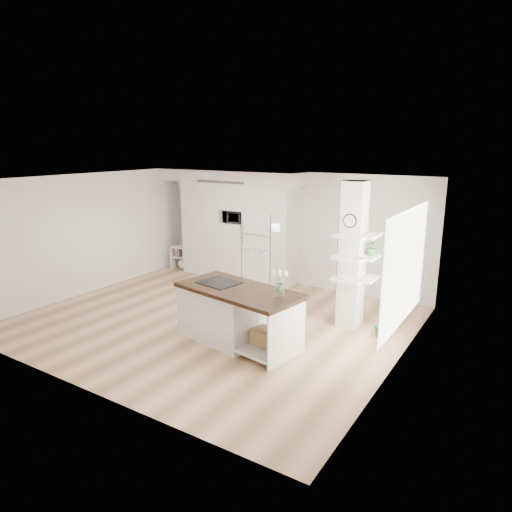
{
  "coord_description": "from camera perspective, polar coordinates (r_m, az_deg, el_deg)",
  "views": [
    {
      "loc": [
        5.12,
        -6.58,
        3.34
      ],
      "look_at": [
        0.41,
        0.9,
        1.15
      ],
      "focal_mm": 32.0,
      "sensor_mm": 36.0,
      "label": 1
    }
  ],
  "objects": [
    {
      "name": "pendant_light",
      "position": [
        7.64,
        5.22,
        4.67
      ],
      "size": [
        0.12,
        0.12,
        0.1
      ],
      "primitive_type": "cylinder",
      "color": "white",
      "rests_on": "room"
    },
    {
      "name": "window",
      "position": [
        7.3,
        18.19,
        -1.39
      ],
      "size": [
        0.0,
        2.4,
        2.4
      ],
      "primitive_type": "plane",
      "rotation": [
        1.57,
        0.0,
        -1.57
      ],
      "color": "white",
      "rests_on": "room"
    },
    {
      "name": "column",
      "position": [
        8.42,
        12.28,
        -0.08
      ],
      "size": [
        0.69,
        0.9,
        2.7
      ],
      "color": "silver",
      "rests_on": "floor"
    },
    {
      "name": "kitchen_island",
      "position": [
        7.96,
        -3.43,
        -6.94
      ],
      "size": [
        2.32,
        1.38,
        1.55
      ],
      "rotation": [
        0.0,
        0.0,
        -0.17
      ],
      "color": "silver",
      "rests_on": "floor"
    },
    {
      "name": "room",
      "position": [
        8.46,
        -5.61,
        3.74
      ],
      "size": [
        7.04,
        6.04,
        2.72
      ],
      "color": "white",
      "rests_on": "ground"
    },
    {
      "name": "floor_plant_a",
      "position": [
        8.42,
        15.49,
        -8.19
      ],
      "size": [
        0.28,
        0.23,
        0.49
      ],
      "primitive_type": "imported",
      "rotation": [
        0.0,
        0.0,
        -0.05
      ],
      "color": "#317B36",
      "rests_on": "floor"
    },
    {
      "name": "floor",
      "position": [
        8.98,
        -5.33,
        -8.0
      ],
      "size": [
        7.0,
        6.0,
        0.01
      ],
      "primitive_type": "cube",
      "color": "tan",
      "rests_on": "ground"
    },
    {
      "name": "shelf_plant",
      "position": [
        8.46,
        14.33,
        1.08
      ],
      "size": [
        0.27,
        0.23,
        0.3
      ],
      "primitive_type": "imported",
      "color": "#317B36",
      "rests_on": "column"
    },
    {
      "name": "floor_plant_b",
      "position": [
        8.75,
        16.22,
        -7.36
      ],
      "size": [
        0.36,
        0.36,
        0.5
      ],
      "primitive_type": "imported",
      "rotation": [
        0.0,
        0.0,
        -0.4
      ],
      "color": "#317B36",
      "rests_on": "floor"
    },
    {
      "name": "microwave",
      "position": [
        11.34,
        -2.56,
        4.91
      ],
      "size": [
        0.54,
        0.37,
        0.3
      ],
      "primitive_type": "imported",
      "color": "#2D2D2D",
      "rests_on": "cabinet_wall"
    },
    {
      "name": "bookshelf",
      "position": [
        12.54,
        -9.22,
        -0.4
      ],
      "size": [
        0.58,
        0.39,
        0.63
      ],
      "rotation": [
        0.0,
        0.0,
        0.17
      ],
      "color": "silver",
      "rests_on": "floor"
    },
    {
      "name": "cabinet_wall",
      "position": [
        11.49,
        -3.15,
        4.7
      ],
      "size": [
        4.0,
        0.71,
        2.7
      ],
      "color": "silver",
      "rests_on": "floor"
    },
    {
      "name": "decor_bowl",
      "position": [
        8.32,
        11.1,
        -2.67
      ],
      "size": [
        0.22,
        0.22,
        0.05
      ],
      "primitive_type": "imported",
      "color": "white",
      "rests_on": "column"
    },
    {
      "name": "refrigerator",
      "position": [
        11.12,
        0.83,
        1.1
      ],
      "size": [
        0.78,
        0.69,
        1.75
      ],
      "color": "white",
      "rests_on": "floor"
    }
  ]
}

